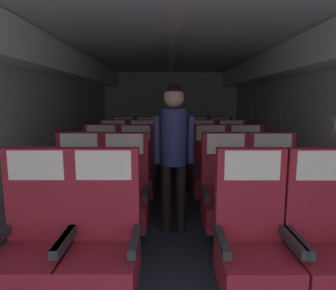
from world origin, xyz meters
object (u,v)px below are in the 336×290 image
at_px(seat_e_right_window, 199,150).
at_px(flight_attendant, 175,143).
at_px(seat_a_right_window, 254,248).
at_px(seat_a_left_aisle, 104,247).
at_px(seat_d_left_aisle, 144,159).
at_px(seat_c_right_window, 212,174).
at_px(seat_d_right_aisle, 233,160).
at_px(seat_c_left_window, 102,174).
at_px(seat_c_right_aisle, 247,174).
at_px(seat_b_left_aisle, 125,199).
at_px(seat_c_left_aisle, 137,174).
at_px(seat_d_left_window, 115,159).
at_px(seat_e_left_window, 124,150).
at_px(seat_d_right_window, 203,160).
at_px(seat_a_left_window, 36,247).
at_px(seat_a_right_aisle, 327,248).
at_px(seat_b_left_window, 80,198).
at_px(seat_b_right_aisle, 274,199).
at_px(seat_e_right_aisle, 222,150).
at_px(seat_e_left_aisle, 148,150).
at_px(seat_b_right_window, 227,199).

xyz_separation_m(seat_e_right_window, flight_attendant, (-0.51, -2.63, 0.51)).
height_order(seat_a_right_window, flight_attendant, flight_attendant).
xyz_separation_m(seat_a_left_aisle, seat_d_left_aisle, (0.01, 2.94, 0.00)).
distance_m(seat_c_right_window, seat_d_right_aisle, 1.09).
distance_m(seat_c_left_window, seat_c_right_aisle, 1.90).
relative_size(seat_b_left_aisle, seat_c_left_aisle, 1.00).
relative_size(seat_d_left_window, seat_e_left_window, 1.00).
height_order(seat_a_left_aisle, seat_d_right_window, same).
height_order(seat_a_left_window, seat_a_right_aisle, same).
bearing_deg(flight_attendant, seat_a_right_window, 98.33).
distance_m(seat_b_left_window, seat_b_left_aisle, 0.46).
distance_m(seat_b_right_aisle, seat_e_right_aisle, 2.95).
relative_size(seat_d_right_aisle, seat_e_left_aisle, 1.00).
bearing_deg(seat_a_left_window, seat_b_right_window, 34.07).
distance_m(seat_d_left_window, seat_e_left_aisle, 1.08).
xyz_separation_m(seat_d_right_window, seat_e_right_aisle, (0.47, 1.01, 0.00)).
distance_m(seat_c_left_window, seat_e_left_window, 1.95).
height_order(seat_c_left_window, seat_e_right_window, same).
distance_m(seat_b_right_aisle, seat_c_left_window, 2.16).
xyz_separation_m(seat_c_right_aisle, seat_d_left_aisle, (-1.44, 0.98, 0.00)).
relative_size(seat_c_right_aisle, seat_d_right_aisle, 1.00).
distance_m(seat_b_left_aisle, seat_e_right_window, 3.10).
bearing_deg(seat_c_right_window, seat_d_right_aisle, 63.91).
bearing_deg(seat_d_left_aisle, seat_b_right_aisle, -53.49).
relative_size(seat_c_left_window, seat_c_right_window, 1.00).
relative_size(seat_a_left_aisle, seat_b_right_window, 1.00).
relative_size(seat_c_left_aisle, seat_d_right_aisle, 1.00).
height_order(seat_d_right_window, seat_e_right_window, same).
xyz_separation_m(seat_c_right_aisle, seat_c_right_window, (-0.46, -0.00, 0.00)).
bearing_deg(seat_e_left_aisle, seat_b_right_aisle, -63.75).
xyz_separation_m(seat_a_right_aisle, seat_e_left_aisle, (-1.45, 3.93, 0.00)).
relative_size(seat_d_left_window, seat_d_left_aisle, 1.00).
bearing_deg(seat_c_right_aisle, seat_d_right_aisle, 88.96).
bearing_deg(seat_d_left_window, seat_d_left_aisle, -1.74).
xyz_separation_m(seat_c_left_window, seat_d_right_aisle, (1.92, 0.96, 0.00)).
distance_m(seat_a_right_aisle, seat_e_left_window, 4.37).
bearing_deg(seat_b_right_window, seat_d_right_aisle, 76.58).
height_order(seat_a_left_aisle, seat_b_right_window, same).
distance_m(seat_b_left_aisle, flight_attendant, 0.77).
xyz_separation_m(seat_a_left_aisle, seat_e_left_window, (-0.45, 3.92, 0.00)).
bearing_deg(seat_c_left_window, seat_c_right_aisle, -0.43).
bearing_deg(seat_a_left_aisle, seat_d_left_aisle, 89.73).
height_order(seat_c_left_aisle, flight_attendant, flight_attendant).
bearing_deg(seat_b_left_aisle, seat_b_right_aisle, 0.19).
distance_m(seat_a_left_aisle, seat_c_right_window, 2.19).
bearing_deg(seat_a_right_window, seat_d_right_aisle, 80.76).
bearing_deg(seat_e_right_aisle, seat_d_right_aisle, -89.36).
bearing_deg(seat_a_left_window, seat_d_right_aisle, 56.85).
distance_m(seat_d_left_window, seat_e_left_window, 0.96).
height_order(seat_a_left_aisle, seat_c_right_window, same).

